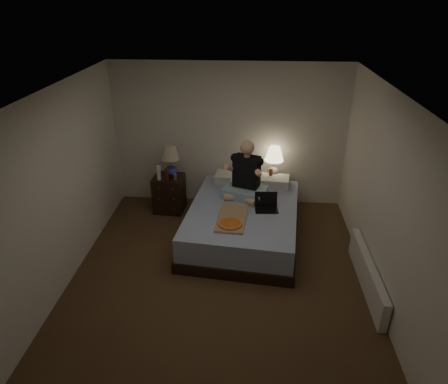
# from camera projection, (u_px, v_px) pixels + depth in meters

# --- Properties ---
(floor) EXTENTS (4.00, 4.50, 0.00)m
(floor) POSITION_uv_depth(u_px,v_px,m) (220.00, 277.00, 5.43)
(floor) COLOR brown
(floor) RESTS_ON ground
(ceiling) EXTENTS (4.00, 4.50, 0.00)m
(ceiling) POSITION_uv_depth(u_px,v_px,m) (218.00, 93.00, 4.30)
(ceiling) COLOR white
(ceiling) RESTS_ON ground
(wall_back) EXTENTS (4.00, 0.00, 2.50)m
(wall_back) POSITION_uv_depth(u_px,v_px,m) (229.00, 136.00, 6.87)
(wall_back) COLOR silver
(wall_back) RESTS_ON ground
(wall_front) EXTENTS (4.00, 0.00, 2.50)m
(wall_front) POSITION_uv_depth(u_px,v_px,m) (194.00, 340.00, 2.87)
(wall_front) COLOR silver
(wall_front) RESTS_ON ground
(wall_left) EXTENTS (0.00, 4.50, 2.50)m
(wall_left) POSITION_uv_depth(u_px,v_px,m) (60.00, 191.00, 4.99)
(wall_left) COLOR silver
(wall_left) RESTS_ON ground
(wall_right) EXTENTS (0.00, 4.50, 2.50)m
(wall_right) POSITION_uv_depth(u_px,v_px,m) (386.00, 201.00, 4.75)
(wall_right) COLOR silver
(wall_right) RESTS_ON ground
(bed) EXTENTS (1.84, 2.31, 0.54)m
(bed) POSITION_uv_depth(u_px,v_px,m) (243.00, 222.00, 6.21)
(bed) COLOR #5872B1
(bed) RESTS_ON floor
(nightstand_left) EXTENTS (0.53, 0.49, 0.65)m
(nightstand_left) POSITION_uv_depth(u_px,v_px,m) (169.00, 193.00, 6.96)
(nightstand_left) COLOR black
(nightstand_left) RESTS_ON floor
(nightstand_right) EXTENTS (0.49, 0.45, 0.58)m
(nightstand_right) POSITION_uv_depth(u_px,v_px,m) (275.00, 193.00, 7.07)
(nightstand_right) COLOR black
(nightstand_right) RESTS_ON floor
(lamp_left) EXTENTS (0.39, 0.39, 0.56)m
(lamp_left) POSITION_uv_depth(u_px,v_px,m) (170.00, 161.00, 6.71)
(lamp_left) COLOR navy
(lamp_left) RESTS_ON nightstand_left
(lamp_right) EXTENTS (0.35, 0.35, 0.56)m
(lamp_right) POSITION_uv_depth(u_px,v_px,m) (274.00, 162.00, 6.82)
(lamp_right) COLOR gray
(lamp_right) RESTS_ON nightstand_right
(water_bottle) EXTENTS (0.07, 0.07, 0.25)m
(water_bottle) POSITION_uv_depth(u_px,v_px,m) (159.00, 173.00, 6.65)
(water_bottle) COLOR white
(water_bottle) RESTS_ON nightstand_left
(soda_can) EXTENTS (0.07, 0.07, 0.10)m
(soda_can) POSITION_uv_depth(u_px,v_px,m) (175.00, 176.00, 6.71)
(soda_can) COLOR beige
(soda_can) RESTS_ON nightstand_left
(beer_bottle_left) EXTENTS (0.06, 0.06, 0.23)m
(beer_bottle_left) POSITION_uv_depth(u_px,v_px,m) (167.00, 175.00, 6.59)
(beer_bottle_left) COLOR #54180C
(beer_bottle_left) RESTS_ON nightstand_left
(beer_bottle_right) EXTENTS (0.06, 0.06, 0.23)m
(beer_bottle_right) POSITION_uv_depth(u_px,v_px,m) (271.00, 175.00, 6.77)
(beer_bottle_right) COLOR #5A290C
(beer_bottle_right) RESTS_ON nightstand_right
(person) EXTENTS (0.80, 0.71, 0.93)m
(person) POSITION_uv_depth(u_px,v_px,m) (246.00, 170.00, 6.19)
(person) COLOR black
(person) RESTS_ON bed
(laptop) EXTENTS (0.36, 0.30, 0.24)m
(laptop) POSITION_uv_depth(u_px,v_px,m) (267.00, 203.00, 5.95)
(laptop) COLOR black
(laptop) RESTS_ON bed
(pizza_box) EXTENTS (0.46, 0.79, 0.08)m
(pizza_box) POSITION_uv_depth(u_px,v_px,m) (230.00, 224.00, 5.57)
(pizza_box) COLOR tan
(pizza_box) RESTS_ON bed
(radiator) EXTENTS (0.10, 1.60, 0.40)m
(radiator) POSITION_uv_depth(u_px,v_px,m) (367.00, 275.00, 5.17)
(radiator) COLOR silver
(radiator) RESTS_ON floor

